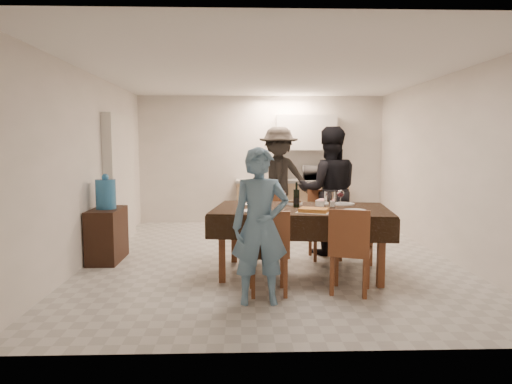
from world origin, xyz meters
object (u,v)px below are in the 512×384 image
water_jug (106,194)px  savoury_tart (314,210)px  wine_bottle (296,195)px  person_far (329,191)px  water_pitcher (330,200)px  person_kitchen (278,178)px  microwave (316,173)px  person_near (260,226)px  dining_table (301,211)px  console (107,235)px

water_jug → savoury_tart: (2.71, -1.10, -0.08)m
wine_bottle → person_far: person_far is taller
water_pitcher → person_kitchen: bearing=97.0°
water_pitcher → savoury_tart: bearing=-127.1°
microwave → water_jug: bearing=39.5°
person_near → person_far: (1.10, 2.10, 0.14)m
microwave → water_pitcher: bearing=83.3°
microwave → dining_table: bearing=77.6°
dining_table → console: size_ratio=2.89×
savoury_tart → person_near: bearing=-134.1°
water_jug → person_far: person_far is taller
wine_bottle → microwave: (0.82, 3.45, 0.06)m
wine_bottle → water_pitcher: size_ratio=1.51×
dining_table → person_kitchen: (-0.03, 3.05, 0.18)m
water_pitcher → person_kitchen: size_ratio=0.11×
person_near → savoury_tart: bearing=43.8°
wine_bottle → person_kitchen: person_kitchen is taller
wine_bottle → microwave: bearing=76.6°
water_pitcher → microwave: (0.42, 3.55, 0.11)m
dining_table → water_pitcher: size_ratio=10.91×
water_jug → wine_bottle: size_ratio=1.29×
water_jug → microwave: (3.38, 2.78, 0.12)m
water_jug → person_kitchen: bearing=42.1°
person_near → person_kitchen: person_kitchen is taller
water_pitcher → person_kitchen: (-0.38, 3.10, 0.04)m
console → savoury_tart: bearing=-22.2°
console → savoury_tart: size_ratio=2.10×
water_pitcher → person_near: person_near is taller
microwave → person_kitchen: 0.92m
person_kitchen → water_jug: bearing=-137.9°
water_pitcher → microwave: microwave is taller
wine_bottle → microwave: microwave is taller
person_near → person_far: bearing=60.3°
person_far → wine_bottle: bearing=61.6°
dining_table → console: dining_table is taller
person_far → person_kitchen: person_kitchen is taller
console → person_near: bearing=-40.7°
water_jug → microwave: 4.38m
person_far → person_kitchen: size_ratio=0.96×
console → person_far: 3.23m
person_far → console: bearing=8.5°
console → savoury_tart: (2.71, -1.10, 0.49)m
dining_table → console: 2.74m
console → person_kitchen: (2.58, 2.33, 0.61)m
person_near → person_far: 2.37m
console → water_jug: water_jug is taller
savoury_tart → person_near: (-0.65, -0.67, -0.06)m
person_kitchen → water_pitcher: bearing=-83.0°
dining_table → person_far: size_ratio=1.22×
person_kitchen → dining_table: bearing=-89.5°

